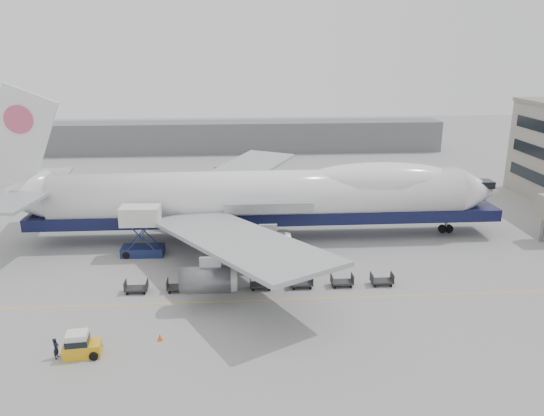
{
  "coord_description": "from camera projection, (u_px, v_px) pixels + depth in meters",
  "views": [
    {
      "loc": [
        -2.89,
        -53.18,
        24.27
      ],
      "look_at": [
        1.23,
        6.0,
        5.84
      ],
      "focal_mm": 35.0,
      "sensor_mm": 36.0,
      "label": 1
    }
  ],
  "objects": [
    {
      "name": "dolly_2",
      "position": [
        220.0,
        285.0,
        54.45
      ],
      "size": [
        2.3,
        1.35,
        1.3
      ],
      "color": "#2D2D30",
      "rests_on": "ground"
    },
    {
      "name": "dolly_0",
      "position": [
        136.0,
        288.0,
        53.89
      ],
      "size": [
        2.3,
        1.35,
        1.3
      ],
      "color": "#2D2D30",
      "rests_on": "ground"
    },
    {
      "name": "baggage_tug",
      "position": [
        80.0,
        346.0,
        42.8
      ],
      "size": [
        3.03,
        1.82,
        2.12
      ],
      "rotation": [
        0.0,
        0.0,
        0.09
      ],
      "color": "gold",
      "rests_on": "ground"
    },
    {
      "name": "apron_line",
      "position": [
        268.0,
        300.0,
        52.34
      ],
      "size": [
        60.0,
        0.15,
        0.01
      ],
      "primitive_type": "cube",
      "color": "gold",
      "rests_on": "ground"
    },
    {
      "name": "dolly_3",
      "position": [
        261.0,
        284.0,
        54.73
      ],
      "size": [
        2.3,
        1.35,
        1.3
      ],
      "color": "#2D2D30",
      "rests_on": "ground"
    },
    {
      "name": "airliner",
      "position": [
        264.0,
        196.0,
        67.86
      ],
      "size": [
        67.0,
        55.3,
        19.98
      ],
      "color": "white",
      "rests_on": "ground"
    },
    {
      "name": "hangar",
      "position": [
        205.0,
        137.0,
        123.04
      ],
      "size": [
        110.0,
        8.0,
        7.0
      ],
      "primitive_type": "cube",
      "color": "slate",
      "rests_on": "ground"
    },
    {
      "name": "ground",
      "position": [
        265.0,
        275.0,
        58.05
      ],
      "size": [
        260.0,
        260.0,
        0.0
      ],
      "primitive_type": "plane",
      "color": "gray",
      "rests_on": "ground"
    },
    {
      "name": "dolly_6",
      "position": [
        382.0,
        280.0,
        55.58
      ],
      "size": [
        2.3,
        1.35,
        1.3
      ],
      "color": "#2D2D30",
      "rests_on": "ground"
    },
    {
      "name": "dolly_1",
      "position": [
        178.0,
        286.0,
        54.17
      ],
      "size": [
        2.3,
        1.35,
        1.3
      ],
      "color": "#2D2D30",
      "rests_on": "ground"
    },
    {
      "name": "catering_truck",
      "position": [
        141.0,
        228.0,
        62.6
      ],
      "size": [
        5.03,
        3.56,
        6.1
      ],
      "rotation": [
        0.0,
        0.0,
        -0.02
      ],
      "color": "#19234D",
      "rests_on": "ground"
    },
    {
      "name": "dolly_5",
      "position": [
        342.0,
        281.0,
        55.29
      ],
      "size": [
        2.3,
        1.35,
        1.3
      ],
      "color": "#2D2D30",
      "rests_on": "ground"
    },
    {
      "name": "traffic_cone",
      "position": [
        160.0,
        337.0,
        45.24
      ],
      "size": [
        0.43,
        0.43,
        0.63
      ],
      "rotation": [
        0.0,
        0.0,
        0.04
      ],
      "color": "#FF4C0D",
      "rests_on": "ground"
    },
    {
      "name": "ground_worker",
      "position": [
        56.0,
        348.0,
        42.51
      ],
      "size": [
        0.48,
        0.68,
        1.78
      ],
      "primitive_type": "imported",
      "rotation": [
        0.0,
        0.0,
        1.49
      ],
      "color": "black",
      "rests_on": "ground"
    },
    {
      "name": "dolly_4",
      "position": [
        302.0,
        283.0,
        55.01
      ],
      "size": [
        2.3,
        1.35,
        1.3
      ],
      "color": "#2D2D30",
      "rests_on": "ground"
    }
  ]
}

